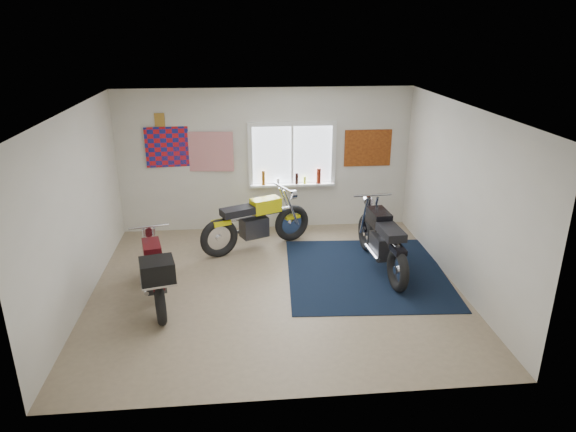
{
  "coord_description": "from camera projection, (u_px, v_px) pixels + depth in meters",
  "views": [
    {
      "loc": [
        -0.48,
        -6.93,
        3.77
      ],
      "look_at": [
        0.22,
        0.4,
        1.0
      ],
      "focal_mm": 32.0,
      "sensor_mm": 36.0,
      "label": 1
    }
  ],
  "objects": [
    {
      "name": "room_shell",
      "position": [
        275.0,
        184.0,
        7.25
      ],
      "size": [
        5.5,
        5.5,
        5.5
      ],
      "color": "white",
      "rests_on": "ground"
    },
    {
      "name": "navy_rug",
      "position": [
        366.0,
        272.0,
        8.27
      ],
      "size": [
        2.66,
        2.75,
        0.01
      ],
      "primitive_type": "cube",
      "rotation": [
        0.0,
        0.0,
        -0.06
      ],
      "color": "black",
      "rests_on": "ground"
    },
    {
      "name": "flag_display",
      "position": [
        160.0,
        120.0,
        9.21
      ],
      "size": [
        1.6,
        0.1,
        1.17
      ],
      "color": "red",
      "rests_on": "room_shell"
    },
    {
      "name": "ground",
      "position": [
        276.0,
        287.0,
        7.83
      ],
      "size": [
        5.5,
        5.5,
        0.0
      ],
      "primitive_type": "plane",
      "color": "#9E896B",
      "rests_on": "ground"
    },
    {
      "name": "maroon_tourer",
      "position": [
        155.0,
        273.0,
        7.16
      ],
      "size": [
        0.82,
        1.92,
        0.98
      ],
      "rotation": [
        0.0,
        0.0,
        1.8
      ],
      "color": "black",
      "rests_on": "ground"
    },
    {
      "name": "window_assembly",
      "position": [
        292.0,
        159.0,
        9.69
      ],
      "size": [
        1.66,
        0.17,
        1.26
      ],
      "color": "white",
      "rests_on": "room_shell"
    },
    {
      "name": "oil_bottles",
      "position": [
        297.0,
        177.0,
        9.75
      ],
      "size": [
        1.14,
        0.09,
        0.3
      ],
      "color": "brown",
      "rests_on": "window_assembly"
    },
    {
      "name": "black_chrome_bike",
      "position": [
        382.0,
        241.0,
        8.26
      ],
      "size": [
        0.66,
        2.16,
        1.11
      ],
      "rotation": [
        0.0,
        0.0,
        1.65
      ],
      "color": "black",
      "rests_on": "navy_rug"
    },
    {
      "name": "yellow_triumph",
      "position": [
        256.0,
        223.0,
        9.04
      ],
      "size": [
        1.99,
        1.01,
        1.07
      ],
      "rotation": [
        0.0,
        0.0,
        0.42
      ],
      "color": "black",
      "rests_on": "ground"
    },
    {
      "name": "triumph_poster",
      "position": [
        368.0,
        148.0,
        9.77
      ],
      "size": [
        0.9,
        0.03,
        0.7
      ],
      "primitive_type": "cube",
      "color": "#A54C14",
      "rests_on": "room_shell"
    }
  ]
}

